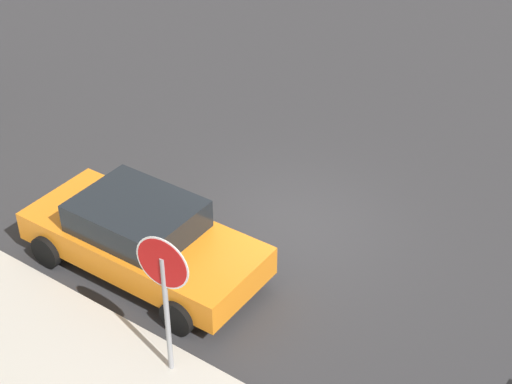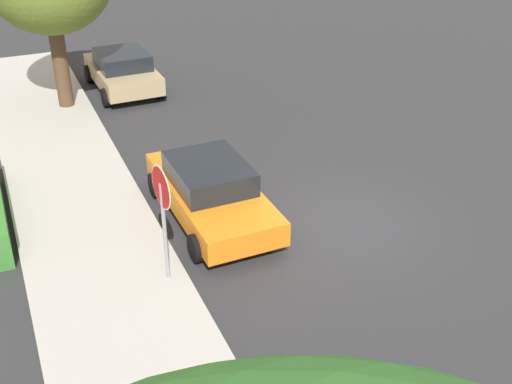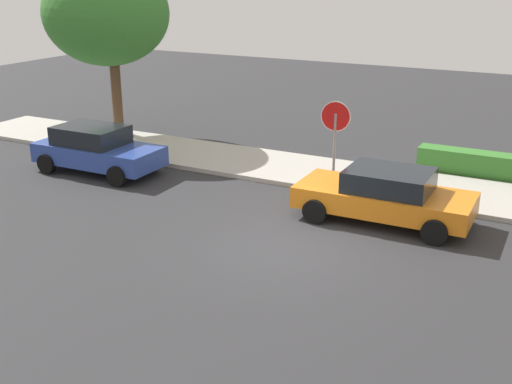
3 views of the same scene
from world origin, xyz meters
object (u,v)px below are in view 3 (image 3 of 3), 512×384
object	(u,v)px
parked_car_orange	(385,195)
stop_sign	(335,129)
parked_car_blue	(97,149)
street_tree_near_corner	(106,14)

from	to	relation	value
parked_car_orange	stop_sign	bearing A→B (deg)	140.73
stop_sign	parked_car_blue	bearing A→B (deg)	-166.10
stop_sign	street_tree_near_corner	world-z (taller)	street_tree_near_corner
parked_car_orange	street_tree_near_corner	bearing A→B (deg)	162.25
stop_sign	parked_car_blue	world-z (taller)	stop_sign
parked_car_orange	street_tree_near_corner	distance (m)	13.29
stop_sign	parked_car_orange	world-z (taller)	stop_sign
street_tree_near_corner	parked_car_orange	bearing A→B (deg)	-17.75
stop_sign	street_tree_near_corner	bearing A→B (deg)	167.78
parked_car_orange	parked_car_blue	xyz separation A→B (m)	(-9.50, -0.13, 0.05)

